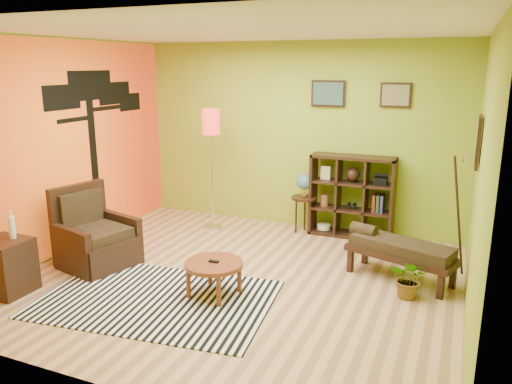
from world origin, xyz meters
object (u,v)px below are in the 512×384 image
at_px(coffee_table, 214,267).
at_px(globe_table, 304,188).
at_px(cube_shelf, 353,197).
at_px(armchair, 95,241).
at_px(floor_lamp, 211,133).
at_px(potted_plant, 410,283).
at_px(side_cabinet, 6,266).
at_px(bench, 398,249).

distance_m(coffee_table, globe_table, 2.45).
distance_m(coffee_table, cube_shelf, 2.71).
xyz_separation_m(armchair, floor_lamp, (0.71, 1.85, 1.18)).
xyz_separation_m(globe_table, potted_plant, (1.72, -1.65, -0.51)).
bearing_deg(potted_plant, floor_lamp, 156.97).
relative_size(coffee_table, floor_lamp, 0.35).
height_order(side_cabinet, cube_shelf, cube_shelf).
height_order(side_cabinet, floor_lamp, floor_lamp).
xyz_separation_m(cube_shelf, potted_plant, (1.02, -1.75, -0.43)).
height_order(globe_table, bench, globe_table).
relative_size(coffee_table, bench, 0.48).
bearing_deg(globe_table, bench, -37.90).
xyz_separation_m(armchair, globe_table, (2.06, 2.19, 0.38)).
xyz_separation_m(cube_shelf, bench, (0.82, -1.29, -0.23)).
bearing_deg(floor_lamp, potted_plant, -23.03).
bearing_deg(bench, side_cabinet, -152.66).
bearing_deg(side_cabinet, cube_shelf, 46.90).
xyz_separation_m(coffee_table, globe_table, (0.25, 2.42, 0.35)).
bearing_deg(cube_shelf, coffee_table, -110.77).
distance_m(floor_lamp, potted_plant, 3.58).
bearing_deg(globe_table, potted_plant, -43.80).
relative_size(side_cabinet, floor_lamp, 0.50).
xyz_separation_m(floor_lamp, potted_plant, (3.07, -1.30, -1.30)).
distance_m(globe_table, bench, 1.96).
bearing_deg(armchair, potted_plant, 8.22).
bearing_deg(potted_plant, side_cabinet, -159.13).
height_order(coffee_table, bench, bench).
bearing_deg(side_cabinet, floor_lamp, 69.72).
xyz_separation_m(armchair, bench, (3.58, 1.01, 0.07)).
relative_size(side_cabinet, bench, 0.69).
bearing_deg(coffee_table, bench, 34.61).
xyz_separation_m(armchair, cube_shelf, (2.76, 2.30, 0.30)).
height_order(armchair, cube_shelf, cube_shelf).
bearing_deg(armchair, cube_shelf, 39.81).
distance_m(cube_shelf, potted_plant, 2.07).
bearing_deg(floor_lamp, cube_shelf, 12.35).
relative_size(armchair, side_cabinet, 1.08).
bearing_deg(floor_lamp, globe_table, 14.33).
bearing_deg(bench, floor_lamp, 163.65).
relative_size(coffee_table, potted_plant, 1.42).
bearing_deg(side_cabinet, bench, 27.34).
bearing_deg(globe_table, floor_lamp, -165.67).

